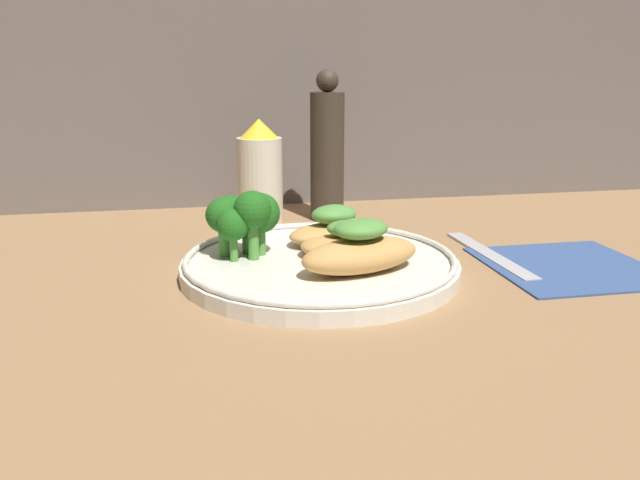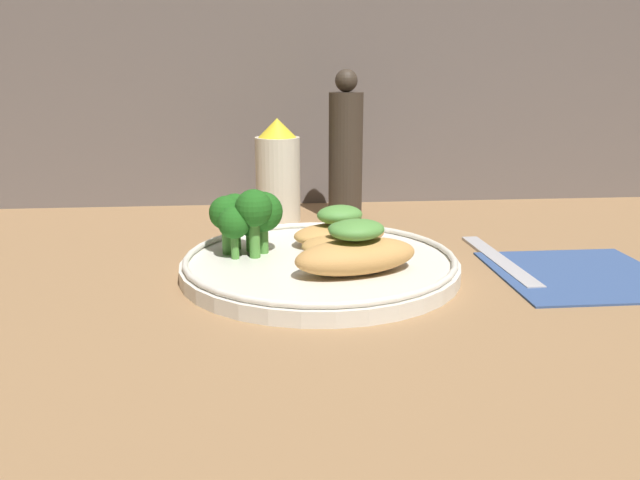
# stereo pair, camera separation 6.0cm
# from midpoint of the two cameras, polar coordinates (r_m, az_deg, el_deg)

# --- Properties ---
(ground_plane) EXTENTS (1.80, 1.80, 0.01)m
(ground_plane) POSITION_cam_midpoint_polar(r_m,az_deg,el_deg) (0.61, -2.81, -3.58)
(ground_plane) COLOR #936D47
(plate) EXTENTS (0.27, 0.27, 0.02)m
(plate) POSITION_cam_midpoint_polar(r_m,az_deg,el_deg) (0.60, -2.83, -2.25)
(plate) COLOR silver
(plate) RESTS_ON ground_plane
(grilled_meat_front) EXTENTS (0.13, 0.08, 0.05)m
(grilled_meat_front) POSITION_cam_midpoint_polar(r_m,az_deg,el_deg) (0.56, 0.68, -1.04)
(grilled_meat_front) COLOR tan
(grilled_meat_front) RESTS_ON plate
(grilled_meat_middle) EXTENTS (0.10, 0.08, 0.04)m
(grilled_meat_middle) POSITION_cam_midpoint_polar(r_m,az_deg,el_deg) (0.61, -0.36, -0.37)
(grilled_meat_middle) COLOR tan
(grilled_meat_middle) RESTS_ON plate
(grilled_meat_back) EXTENTS (0.11, 0.08, 0.04)m
(grilled_meat_back) POSITION_cam_midpoint_polar(r_m,az_deg,el_deg) (0.65, -1.33, 0.93)
(grilled_meat_back) COLOR tan
(grilled_meat_back) RESTS_ON plate
(broccoli_bunch) EXTENTS (0.07, 0.07, 0.07)m
(broccoli_bunch) POSITION_cam_midpoint_polar(r_m,az_deg,el_deg) (0.61, -9.88, 2.06)
(broccoli_bunch) COLOR #4C8E38
(broccoli_bunch) RESTS_ON plate
(sauce_bottle) EXTENTS (0.06, 0.06, 0.13)m
(sauce_bottle) POSITION_cam_midpoint_polar(r_m,az_deg,el_deg) (0.80, -7.64, 6.03)
(sauce_bottle) COLOR beige
(sauce_bottle) RESTS_ON ground_plane
(pepper_grinder) EXTENTS (0.04, 0.04, 0.19)m
(pepper_grinder) POSITION_cam_midpoint_polar(r_m,az_deg,el_deg) (0.81, -1.47, 8.02)
(pepper_grinder) COLOR #382D23
(pepper_grinder) RESTS_ON ground_plane
(fork) EXTENTS (0.02, 0.18, 0.01)m
(fork) POSITION_cam_midpoint_polar(r_m,az_deg,el_deg) (0.68, 12.80, -1.23)
(fork) COLOR #B2B2B7
(fork) RESTS_ON ground_plane
(napkin) EXTENTS (0.16, 0.16, 0.00)m
(napkin) POSITION_cam_midpoint_polar(r_m,az_deg,el_deg) (0.66, 19.49, -2.24)
(napkin) COLOR #334C7F
(napkin) RESTS_ON ground_plane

